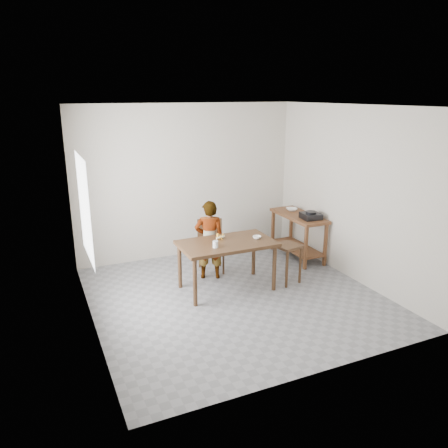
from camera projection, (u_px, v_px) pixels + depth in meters
name	position (u px, v px, depth m)	size (l,w,h in m)	color
floor	(235.00, 298.00, 6.39)	(4.00, 4.00, 0.04)	slate
ceiling	(237.00, 104.00, 5.60)	(4.00, 4.00, 0.04)	white
wall_back	(187.00, 181.00, 7.76)	(4.00, 0.04, 2.70)	beige
wall_front	(326.00, 255.00, 4.23)	(4.00, 0.04, 2.70)	beige
wall_left	(83.00, 225.00, 5.20)	(0.04, 4.00, 2.70)	beige
wall_right	(353.00, 194.00, 6.78)	(0.04, 4.00, 2.70)	beige
window_pane	(84.00, 208.00, 5.35)	(0.02, 1.10, 1.30)	white
dining_table	(227.00, 266.00, 6.54)	(1.40, 0.80, 0.75)	#3E2816
prep_counter	(298.00, 236.00, 7.81)	(0.50, 1.20, 0.80)	brown
child	(209.00, 240.00, 6.87)	(0.47, 0.31, 1.27)	white
dining_chair	(211.00, 247.00, 7.20)	(0.41, 0.41, 0.85)	#3E2816
stool	(287.00, 263.00, 6.79)	(0.35, 0.35, 0.62)	#3E2816
glass_tumbler	(215.00, 244.00, 6.19)	(0.08, 0.08, 0.10)	silver
small_bowl	(257.00, 237.00, 6.57)	(0.13, 0.13, 0.04)	white
banana	(220.00, 237.00, 6.56)	(0.15, 0.11, 0.05)	#FDE361
serving_bowl	(292.00, 209.00, 7.94)	(0.20, 0.20, 0.05)	white
gas_burner	(311.00, 216.00, 7.42)	(0.30, 0.30, 0.10)	black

